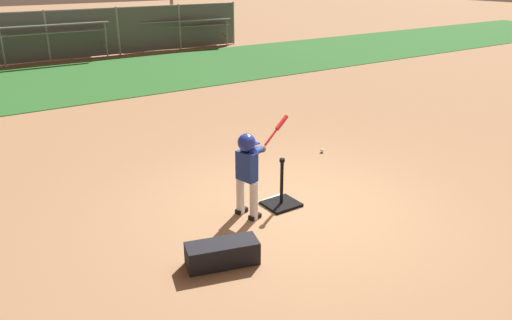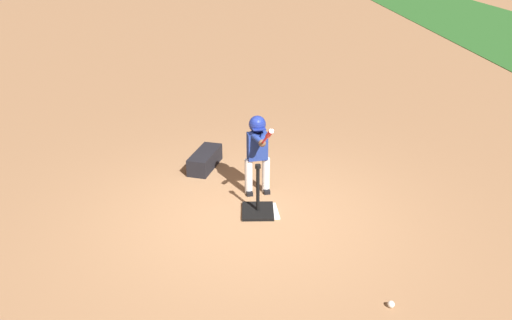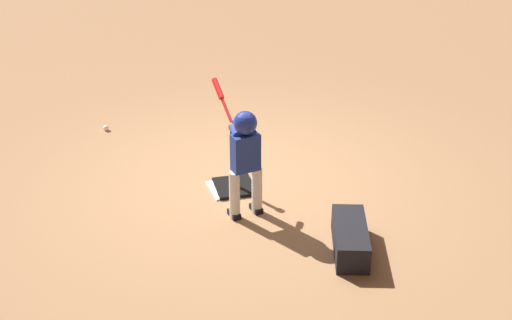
{
  "view_description": "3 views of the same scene",
  "coord_description": "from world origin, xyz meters",
  "px_view_note": "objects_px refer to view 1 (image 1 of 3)",
  "views": [
    {
      "loc": [
        -4.1,
        -5.1,
        3.25
      ],
      "look_at": [
        -0.4,
        0.34,
        0.7
      ],
      "focal_mm": 35.0,
      "sensor_mm": 36.0,
      "label": 1
    },
    {
      "loc": [
        5.91,
        -0.0,
        3.49
      ],
      "look_at": [
        -0.53,
        0.09,
        0.61
      ],
      "focal_mm": 35.0,
      "sensor_mm": 36.0,
      "label": 2
    },
    {
      "loc": [
        -7.1,
        1.59,
        4.04
      ],
      "look_at": [
        -0.57,
        -0.03,
        0.58
      ],
      "focal_mm": 50.0,
      "sensor_mm": 36.0,
      "label": 3
    }
  ],
  "objects_px": {
    "baseball": "(322,151)",
    "bleachers_far_right": "(179,32)",
    "batting_tee": "(281,200)",
    "bleachers_left_center": "(49,40)",
    "equipment_bag": "(222,253)",
    "batter_child": "(248,164)"
  },
  "relations": [
    {
      "from": "bleachers_left_center",
      "to": "equipment_bag",
      "type": "distance_m",
      "value": 15.84
    },
    {
      "from": "bleachers_far_right",
      "to": "batting_tee",
      "type": "bearing_deg",
      "value": -110.82
    },
    {
      "from": "batter_child",
      "to": "bleachers_left_center",
      "type": "distance_m",
      "value": 14.91
    },
    {
      "from": "batter_child",
      "to": "equipment_bag",
      "type": "height_order",
      "value": "batter_child"
    },
    {
      "from": "baseball",
      "to": "bleachers_far_right",
      "type": "distance_m",
      "value": 14.2
    },
    {
      "from": "bleachers_left_center",
      "to": "bleachers_far_right",
      "type": "xyz_separation_m",
      "value": [
        5.43,
        0.13,
        -0.09
      ]
    },
    {
      "from": "batting_tee",
      "to": "equipment_bag",
      "type": "xyz_separation_m",
      "value": [
        -1.5,
        -0.85,
        0.05
      ]
    },
    {
      "from": "batting_tee",
      "to": "bleachers_left_center",
      "type": "distance_m",
      "value": 14.9
    },
    {
      "from": "baseball",
      "to": "equipment_bag",
      "type": "bearing_deg",
      "value": -147.7
    },
    {
      "from": "bleachers_far_right",
      "to": "equipment_bag",
      "type": "bearing_deg",
      "value": -114.43
    },
    {
      "from": "batter_child",
      "to": "baseball",
      "type": "distance_m",
      "value": 2.95
    },
    {
      "from": "baseball",
      "to": "bleachers_left_center",
      "type": "bearing_deg",
      "value": 97.07
    },
    {
      "from": "bleachers_left_center",
      "to": "bleachers_far_right",
      "type": "relative_size",
      "value": 0.91
    },
    {
      "from": "batter_child",
      "to": "equipment_bag",
      "type": "distance_m",
      "value": 1.41
    },
    {
      "from": "baseball",
      "to": "bleachers_far_right",
      "type": "bearing_deg",
      "value": 74.67
    },
    {
      "from": "batter_child",
      "to": "bleachers_far_right",
      "type": "distance_m",
      "value": 16.28
    },
    {
      "from": "batting_tee",
      "to": "baseball",
      "type": "relative_size",
      "value": 9.86
    },
    {
      "from": "equipment_bag",
      "to": "batting_tee",
      "type": "bearing_deg",
      "value": 45.4
    },
    {
      "from": "batting_tee",
      "to": "baseball",
      "type": "distance_m",
      "value": 2.38
    },
    {
      "from": "baseball",
      "to": "equipment_bag",
      "type": "distance_m",
      "value": 4.09
    },
    {
      "from": "baseball",
      "to": "batting_tee",
      "type": "bearing_deg",
      "value": -145.67
    },
    {
      "from": "bleachers_far_right",
      "to": "equipment_bag",
      "type": "relative_size",
      "value": 5.07
    }
  ]
}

